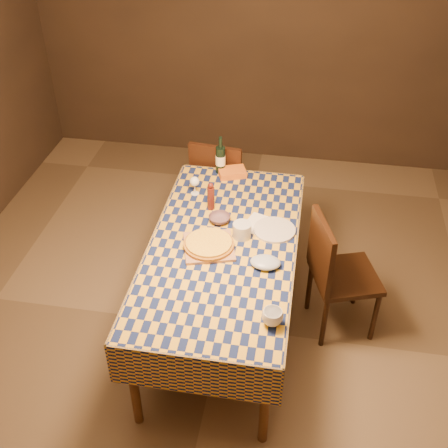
# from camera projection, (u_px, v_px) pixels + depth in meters

# --- Properties ---
(room) EXTENTS (5.00, 5.10, 2.70)m
(room) POSITION_uv_depth(u_px,v_px,m) (223.00, 167.00, 3.23)
(room) COLOR brown
(room) RESTS_ON ground
(dining_table) EXTENTS (0.94, 1.84, 0.77)m
(dining_table) POSITION_uv_depth(u_px,v_px,m) (223.00, 254.00, 3.62)
(dining_table) COLOR brown
(dining_table) RESTS_ON ground
(cutting_board) EXTENTS (0.38, 0.38, 0.02)m
(cutting_board) POSITION_uv_depth(u_px,v_px,m) (209.00, 247.00, 3.55)
(cutting_board) COLOR #AD7751
(cutting_board) RESTS_ON dining_table
(pizza) EXTENTS (0.35, 0.35, 0.03)m
(pizza) POSITION_uv_depth(u_px,v_px,m) (209.00, 244.00, 3.53)
(pizza) COLOR #995F19
(pizza) RESTS_ON cutting_board
(pepper_mill) EXTENTS (0.05, 0.05, 0.21)m
(pepper_mill) POSITION_uv_depth(u_px,v_px,m) (211.00, 197.00, 3.84)
(pepper_mill) COLOR #4C1811
(pepper_mill) RESTS_ON dining_table
(bowl) EXTENTS (0.17, 0.17, 0.05)m
(bowl) POSITION_uv_depth(u_px,v_px,m) (220.00, 219.00, 3.76)
(bowl) COLOR #5F4550
(bowl) RESTS_ON dining_table
(wine_glass) EXTENTS (0.07, 0.07, 0.14)m
(wine_glass) POSITION_uv_depth(u_px,v_px,m) (195.00, 182.00, 3.98)
(wine_glass) COLOR white
(wine_glass) RESTS_ON dining_table
(wine_bottle) EXTENTS (0.08, 0.08, 0.30)m
(wine_bottle) POSITION_uv_depth(u_px,v_px,m) (221.00, 159.00, 4.21)
(wine_bottle) COLOR black
(wine_bottle) RESTS_ON dining_table
(deli_tub) EXTENTS (0.15, 0.15, 0.10)m
(deli_tub) POSITION_uv_depth(u_px,v_px,m) (242.00, 230.00, 3.62)
(deli_tub) COLOR silver
(deli_tub) RESTS_ON dining_table
(takeout_container) EXTENTS (0.24, 0.20, 0.05)m
(takeout_container) POSITION_uv_depth(u_px,v_px,m) (232.00, 172.00, 4.22)
(takeout_container) COLOR #CE661B
(takeout_container) RESTS_ON dining_table
(white_plate) EXTENTS (0.34, 0.34, 0.02)m
(white_plate) POSITION_uv_depth(u_px,v_px,m) (274.00, 230.00, 3.69)
(white_plate) COLOR silver
(white_plate) RESTS_ON dining_table
(tumbler) EXTENTS (0.12, 0.12, 0.09)m
(tumbler) POSITION_uv_depth(u_px,v_px,m) (272.00, 317.00, 3.02)
(tumbler) COLOR white
(tumbler) RESTS_ON dining_table
(flour_patch) EXTENTS (0.35, 0.31, 0.00)m
(flour_patch) POSITION_uv_depth(u_px,v_px,m) (266.00, 227.00, 3.72)
(flour_patch) COLOR white
(flour_patch) RESTS_ON dining_table
(flour_bag) EXTENTS (0.22, 0.19, 0.05)m
(flour_bag) POSITION_uv_depth(u_px,v_px,m) (265.00, 262.00, 3.40)
(flour_bag) COLOR #9BAEC6
(flour_bag) RESTS_ON dining_table
(chair_far) EXTENTS (0.47, 0.47, 0.93)m
(chair_far) POSITION_uv_depth(u_px,v_px,m) (220.00, 183.00, 4.60)
(chair_far) COLOR black
(chair_far) RESTS_ON ground
(chair_right) EXTENTS (0.54, 0.53, 0.93)m
(chair_right) POSITION_uv_depth(u_px,v_px,m) (335.00, 270.00, 3.76)
(chair_right) COLOR black
(chair_right) RESTS_ON ground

